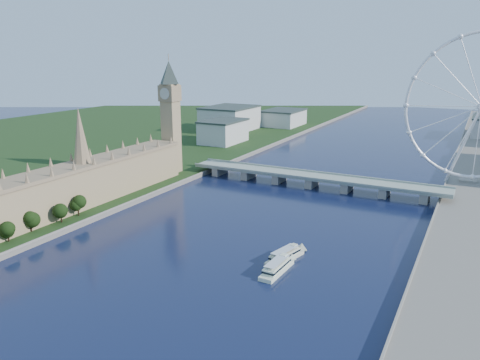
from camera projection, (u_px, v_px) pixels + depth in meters
The scene contains 6 objects.
parliament_range at pixel (84, 183), 337.60m from camera, with size 24.00×200.00×70.00m.
big_ben at pixel (170, 103), 417.65m from camera, with size 20.02×20.02×110.00m.
westminster_bridge at pixel (312, 179), 394.82m from camera, with size 220.00×22.00×9.50m.
city_skyline at pixel (409, 128), 597.36m from camera, with size 505.00×280.00×32.00m.
tour_boat_near at pixel (277, 272), 240.08m from camera, with size 7.79×30.46×6.74m, color silver, non-canonical shape.
tour_boat_far at pixel (285, 260), 254.23m from camera, with size 7.66×29.96×6.62m, color beige, non-canonical shape.
Camera 1 is at (122.34, -66.61, 107.84)m, focal length 35.00 mm.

